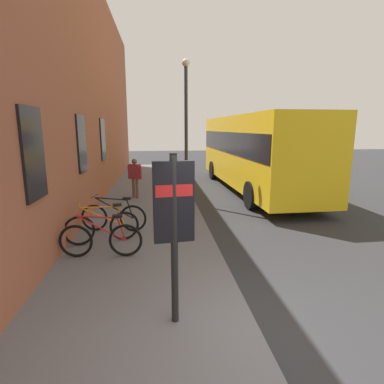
# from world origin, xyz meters

# --- Properties ---
(ground) EXTENTS (60.00, 60.00, 0.00)m
(ground) POSITION_xyz_m (6.00, -1.00, 0.00)
(ground) COLOR #2D2D30
(sidewalk_pavement) EXTENTS (24.00, 3.50, 0.12)m
(sidewalk_pavement) POSITION_xyz_m (8.00, 1.75, 0.06)
(sidewalk_pavement) COLOR slate
(sidewalk_pavement) RESTS_ON ground
(station_facade) EXTENTS (22.00, 0.65, 8.43)m
(station_facade) POSITION_xyz_m (8.99, 3.80, 4.21)
(station_facade) COLOR #9E563D
(station_facade) RESTS_ON ground
(bicycle_far_end) EXTENTS (0.48, 1.77, 0.97)m
(bicycle_far_end) POSITION_xyz_m (2.83, 2.59, 0.51)
(bicycle_far_end) COLOR black
(bicycle_far_end) RESTS_ON sidewalk_pavement
(bicycle_beside_lamp) EXTENTS (0.61, 1.73, 0.97)m
(bicycle_beside_lamp) POSITION_xyz_m (3.70, 2.70, 0.51)
(bicycle_beside_lamp) COLOR black
(bicycle_beside_lamp) RESTS_ON sidewalk_pavement
(bicycle_leaning_wall) EXTENTS (0.49, 1.76, 0.97)m
(bicycle_leaning_wall) POSITION_xyz_m (4.54, 2.55, 0.51)
(bicycle_leaning_wall) COLOR black
(bicycle_leaning_wall) RESTS_ON sidewalk_pavement
(transit_info_sign) EXTENTS (0.15, 0.56, 2.40)m
(transit_info_sign) POSITION_xyz_m (0.39, 1.15, 1.72)
(transit_info_sign) COLOR black
(transit_info_sign) RESTS_ON sidewalk_pavement
(city_bus) EXTENTS (10.56, 2.85, 3.35)m
(city_bus) POSITION_xyz_m (10.22, -3.00, 1.92)
(city_bus) COLOR yellow
(city_bus) RESTS_ON ground
(pedestrian_crossing_street) EXTENTS (0.39, 0.55, 1.55)m
(pedestrian_crossing_street) POSITION_xyz_m (8.61, 2.27, 1.06)
(pedestrian_crossing_street) COLOR brown
(pedestrian_crossing_street) RESTS_ON sidewalk_pavement
(street_lamp) EXTENTS (0.28, 0.28, 5.10)m
(street_lamp) POSITION_xyz_m (7.91, 0.30, 3.15)
(street_lamp) COLOR #333338
(street_lamp) RESTS_ON sidewalk_pavement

